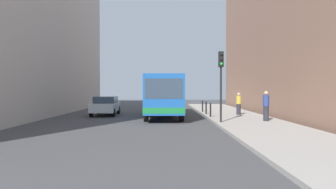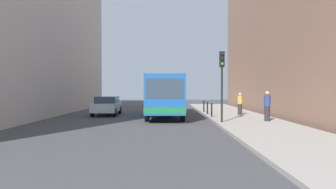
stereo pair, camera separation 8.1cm
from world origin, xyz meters
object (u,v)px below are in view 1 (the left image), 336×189
object	(u,v)px
bollard_near	(211,110)
bollard_mid	(206,108)
bollard_far	(203,106)
pedestrian_mid_sidewalk	(239,104)
traffic_light	(221,73)
pedestrian_near_signal	(266,106)
bus	(164,94)
car_beside_bus	(106,105)

from	to	relation	value
bollard_near	bollard_mid	bearing A→B (deg)	90.00
bollard_near	bollard_far	distance (m)	4.81
bollard_far	pedestrian_mid_sidewalk	xyz separation A→B (m)	(2.34, -3.10, 0.34)
traffic_light	pedestrian_mid_sidewalk	world-z (taller)	traffic_light
bollard_mid	pedestrian_near_signal	xyz separation A→B (m)	(2.93, -5.35, 0.43)
pedestrian_mid_sidewalk	bollard_near	bearing A→B (deg)	79.49
traffic_light	bus	bearing A→B (deg)	119.91
traffic_light	bollard_mid	size ratio (longest dim) A/B	4.32
car_beside_bus	pedestrian_mid_sidewalk	size ratio (longest dim) A/B	2.70
traffic_light	bollard_near	xyz separation A→B (m)	(-0.10, 3.59, -2.38)
car_beside_bus	traffic_light	xyz separation A→B (m)	(7.95, -6.74, 2.22)
car_beside_bus	pedestrian_mid_sidewalk	bearing A→B (deg)	170.68
car_beside_bus	traffic_light	size ratio (longest dim) A/B	1.08
bus	pedestrian_mid_sidewalk	world-z (taller)	bus
bus	bollard_mid	world-z (taller)	bus
pedestrian_near_signal	pedestrian_mid_sidewalk	world-z (taller)	pedestrian_near_signal
bollard_mid	traffic_light	bearing A→B (deg)	-89.04
bus	pedestrian_near_signal	xyz separation A→B (m)	(6.21, -5.22, -0.67)
pedestrian_near_signal	pedestrian_mid_sidewalk	xyz separation A→B (m)	(-0.59, 4.65, -0.09)
bus	bollard_far	bearing A→B (deg)	-142.84
car_beside_bus	pedestrian_near_signal	bearing A→B (deg)	149.26
bollard_mid	pedestrian_mid_sidewalk	size ratio (longest dim) A/B	0.58
pedestrian_near_signal	car_beside_bus	bearing A→B (deg)	93.55
bollard_mid	pedestrian_near_signal	size ratio (longest dim) A/B	0.53
traffic_light	bollard_far	distance (m)	8.73
bollard_near	bollard_mid	world-z (taller)	same
bus	bollard_mid	bearing A→B (deg)	-178.31
car_beside_bus	bus	bearing A→B (deg)	167.92
bollard_mid	bollard_near	bearing A→B (deg)	-90.00
bollard_near	pedestrian_mid_sidewalk	xyz separation A→B (m)	(2.34, 1.71, 0.34)
car_beside_bus	bollard_mid	bearing A→B (deg)	173.32
bollard_near	bus	bearing A→B (deg)	145.21
bollard_near	car_beside_bus	bearing A→B (deg)	158.16
bus	bollard_near	bearing A→B (deg)	144.60
bollard_near	pedestrian_mid_sidewalk	size ratio (longest dim) A/B	0.58
car_beside_bus	traffic_light	bearing A→B (deg)	138.46
traffic_light	bollard_near	world-z (taller)	traffic_light
bollard_near	pedestrian_mid_sidewalk	world-z (taller)	pedestrian_mid_sidewalk
bus	bollard_near	world-z (taller)	bus
car_beside_bus	bollard_mid	world-z (taller)	car_beside_bus
bollard_mid	pedestrian_near_signal	bearing A→B (deg)	-61.27
bus	pedestrian_mid_sidewalk	size ratio (longest dim) A/B	6.71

